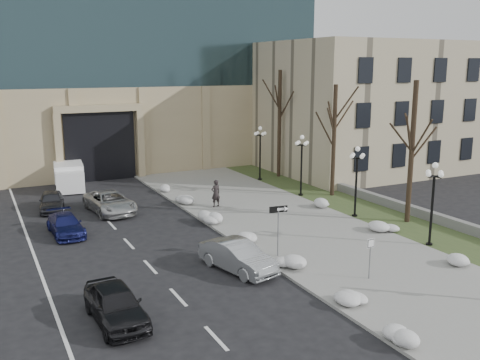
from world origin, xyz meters
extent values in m
plane|color=black|center=(0.00, 0.00, 0.00)|extent=(160.00, 160.00, 0.00)
cube|color=gray|center=(3.50, 14.00, 0.06)|extent=(9.00, 40.00, 0.12)
cube|color=gray|center=(-1.00, 14.00, 0.07)|extent=(0.30, 40.00, 0.14)
cube|color=#354824|center=(10.00, 14.00, 0.05)|extent=(4.00, 40.00, 0.10)
cube|color=slate|center=(12.00, 16.00, 0.35)|extent=(0.50, 30.00, 0.70)
cube|color=tan|center=(-2.00, 42.00, 4.00)|extent=(40.00, 20.00, 8.00)
cube|color=black|center=(-4.00, 33.00, 3.00)|extent=(6.00, 2.50, 6.00)
cube|color=tan|center=(-4.00, 31.60, 6.30)|extent=(7.50, 0.60, 0.60)
cube|color=tan|center=(-7.50, 31.60, 3.00)|extent=(0.60, 0.60, 6.00)
cube|color=tan|center=(-0.50, 31.60, 3.00)|extent=(0.60, 0.60, 6.00)
cube|color=tan|center=(22.00, 28.00, 6.00)|extent=(22.00, 18.00, 12.00)
cube|color=black|center=(14.00, 19.00, 2.50)|extent=(1.40, 0.25, 2.00)
cube|color=black|center=(18.00, 19.00, 2.50)|extent=(1.40, 0.25, 2.00)
cube|color=black|center=(22.00, 19.00, 2.50)|extent=(1.40, 0.25, 2.00)
cube|color=black|center=(26.00, 19.00, 2.50)|extent=(1.40, 0.25, 2.00)
cube|color=black|center=(14.00, 19.00, 6.00)|extent=(1.40, 0.25, 2.00)
cube|color=black|center=(18.00, 19.00, 6.00)|extent=(1.40, 0.25, 2.00)
cube|color=black|center=(22.00, 19.00, 6.00)|extent=(1.40, 0.25, 2.00)
cube|color=black|center=(26.00, 19.00, 6.00)|extent=(1.40, 0.25, 2.00)
cube|color=black|center=(14.00, 19.00, 9.50)|extent=(1.40, 0.25, 2.00)
cube|color=black|center=(18.00, 19.00, 9.50)|extent=(1.40, 0.25, 2.00)
cube|color=black|center=(22.00, 19.00, 9.50)|extent=(1.40, 0.25, 2.00)
cube|color=black|center=(26.00, 19.00, 9.50)|extent=(1.40, 0.25, 2.00)
imported|color=black|center=(-9.46, 4.94, 0.75)|extent=(1.95, 4.46, 1.49)
imported|color=#9FA3A7|center=(-2.81, 7.61, 0.74)|extent=(2.62, 4.74, 1.48)
imported|color=navy|center=(-9.38, 17.32, 0.61)|extent=(1.89, 4.27, 1.22)
imported|color=#B7B7B7|center=(-5.85, 21.07, 0.73)|extent=(3.01, 5.48, 1.45)
imported|color=#2F2F34|center=(-9.33, 23.43, 0.67)|extent=(2.15, 4.14, 1.35)
imported|color=black|center=(1.06, 18.80, 1.08)|extent=(0.77, 0.56, 1.93)
cube|color=white|center=(-6.94, 31.06, 1.01)|extent=(2.83, 5.30, 2.03)
cube|color=white|center=(-7.31, 28.04, 0.91)|extent=(2.31, 1.87, 1.62)
cylinder|color=black|center=(-8.29, 28.36, 0.35)|extent=(0.34, 0.74, 0.71)
cylinder|color=black|center=(-6.28, 28.12, 0.35)|extent=(0.34, 0.74, 0.71)
cylinder|color=black|center=(-7.76, 32.69, 0.35)|extent=(0.34, 0.74, 0.71)
cylinder|color=black|center=(-5.75, 32.44, 0.35)|extent=(0.34, 0.74, 0.71)
cylinder|color=slate|center=(-0.16, 8.23, 1.37)|extent=(0.06, 0.06, 2.75)
cube|color=black|center=(-0.16, 8.23, 2.64)|extent=(1.00, 0.17, 0.34)
cube|color=white|center=(0.00, 8.18, 2.64)|extent=(0.47, 0.07, 0.13)
cone|color=white|center=(0.26, 8.15, 2.64)|extent=(0.27, 0.30, 0.27)
cylinder|color=slate|center=(2.10, 3.71, 1.02)|extent=(0.06, 0.06, 2.03)
cube|color=white|center=(2.10, 3.71, 1.85)|extent=(0.44, 0.06, 0.44)
cube|color=black|center=(2.10, 3.68, 1.85)|extent=(0.39, 0.03, 0.39)
cube|color=white|center=(2.10, 3.68, 1.85)|extent=(0.33, 0.02, 0.33)
ellipsoid|color=silver|center=(-0.87, -1.53, 0.30)|extent=(1.10, 1.60, 0.36)
ellipsoid|color=silver|center=(-0.42, 2.38, 0.30)|extent=(1.10, 1.60, 0.36)
ellipsoid|color=silver|center=(-0.36, 6.66, 0.30)|extent=(1.10, 1.60, 0.36)
ellipsoid|color=silver|center=(-0.45, 11.10, 0.30)|extent=(1.10, 1.60, 0.36)
ellipsoid|color=silver|center=(-0.72, 15.52, 0.30)|extent=(1.10, 1.60, 0.36)
ellipsoid|color=silver|center=(-0.73, 20.73, 0.30)|extent=(1.10, 1.60, 0.36)
ellipsoid|color=silver|center=(-0.58, 24.92, 0.30)|extent=(1.10, 1.60, 0.36)
ellipsoid|color=silver|center=(7.53, 3.19, 0.30)|extent=(1.10, 1.60, 0.36)
ellipsoid|color=silver|center=(7.80, 9.12, 0.30)|extent=(1.10, 1.60, 0.36)
ellipsoid|color=silver|center=(7.60, 15.55, 0.30)|extent=(1.10, 1.60, 0.36)
cylinder|color=black|center=(8.30, 6.00, 0.10)|extent=(0.36, 0.36, 0.20)
cylinder|color=black|center=(8.30, 6.00, 2.00)|extent=(0.14, 0.14, 4.00)
cylinder|color=black|center=(8.30, 6.00, 4.00)|extent=(0.10, 0.90, 0.10)
cylinder|color=black|center=(8.30, 6.00, 4.00)|extent=(0.90, 0.10, 0.10)
sphere|color=white|center=(8.30, 6.00, 4.60)|extent=(0.32, 0.32, 0.32)
sphere|color=white|center=(8.75, 6.00, 4.15)|extent=(0.28, 0.28, 0.28)
sphere|color=white|center=(7.85, 6.00, 4.15)|extent=(0.28, 0.28, 0.28)
sphere|color=white|center=(8.30, 6.45, 4.15)|extent=(0.28, 0.28, 0.28)
sphere|color=white|center=(8.30, 5.55, 4.15)|extent=(0.28, 0.28, 0.28)
cylinder|color=black|center=(8.30, 12.50, 0.10)|extent=(0.36, 0.36, 0.20)
cylinder|color=black|center=(8.30, 12.50, 2.00)|extent=(0.14, 0.14, 4.00)
cylinder|color=black|center=(8.30, 12.50, 4.00)|extent=(0.10, 0.90, 0.10)
cylinder|color=black|center=(8.30, 12.50, 4.00)|extent=(0.90, 0.10, 0.10)
sphere|color=white|center=(8.30, 12.50, 4.60)|extent=(0.32, 0.32, 0.32)
sphere|color=white|center=(8.75, 12.50, 4.15)|extent=(0.28, 0.28, 0.28)
sphere|color=white|center=(7.85, 12.50, 4.15)|extent=(0.28, 0.28, 0.28)
sphere|color=white|center=(8.30, 12.95, 4.15)|extent=(0.28, 0.28, 0.28)
sphere|color=white|center=(8.30, 12.05, 4.15)|extent=(0.28, 0.28, 0.28)
cylinder|color=black|center=(8.30, 19.00, 0.10)|extent=(0.36, 0.36, 0.20)
cylinder|color=black|center=(8.30, 19.00, 2.00)|extent=(0.14, 0.14, 4.00)
cylinder|color=black|center=(8.30, 19.00, 4.00)|extent=(0.10, 0.90, 0.10)
cylinder|color=black|center=(8.30, 19.00, 4.00)|extent=(0.90, 0.10, 0.10)
sphere|color=white|center=(8.30, 19.00, 4.60)|extent=(0.32, 0.32, 0.32)
sphere|color=white|center=(8.75, 19.00, 4.15)|extent=(0.28, 0.28, 0.28)
sphere|color=white|center=(7.85, 19.00, 4.15)|extent=(0.28, 0.28, 0.28)
sphere|color=white|center=(8.30, 19.45, 4.15)|extent=(0.28, 0.28, 0.28)
sphere|color=white|center=(8.30, 18.55, 4.15)|extent=(0.28, 0.28, 0.28)
cylinder|color=black|center=(8.30, 25.50, 0.10)|extent=(0.36, 0.36, 0.20)
cylinder|color=black|center=(8.30, 25.50, 2.00)|extent=(0.14, 0.14, 4.00)
cylinder|color=black|center=(8.30, 25.50, 4.00)|extent=(0.10, 0.90, 0.10)
cylinder|color=black|center=(8.30, 25.50, 4.00)|extent=(0.90, 0.10, 0.10)
sphere|color=white|center=(8.30, 25.50, 4.60)|extent=(0.32, 0.32, 0.32)
sphere|color=white|center=(8.75, 25.50, 4.15)|extent=(0.28, 0.28, 0.28)
sphere|color=white|center=(7.85, 25.50, 4.15)|extent=(0.28, 0.28, 0.28)
sphere|color=white|center=(8.30, 25.95, 4.15)|extent=(0.28, 0.28, 0.28)
sphere|color=white|center=(8.30, 25.05, 4.15)|extent=(0.28, 0.28, 0.28)
cylinder|color=black|center=(10.50, 10.00, 4.50)|extent=(0.32, 0.32, 9.00)
cylinder|color=black|center=(10.50, 18.00, 4.25)|extent=(0.32, 0.32, 8.50)
cylinder|color=black|center=(10.50, 26.00, 4.75)|extent=(0.32, 0.32, 9.50)
camera|label=1|loc=(-13.84, -14.50, 9.85)|focal=40.00mm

